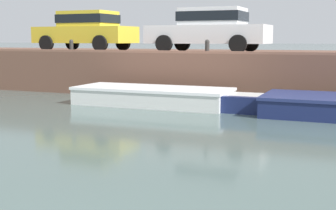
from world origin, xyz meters
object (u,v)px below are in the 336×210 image
object	(u,v)px
boat_moored_west_white	(160,97)
mooring_bollard_mid	(207,46)
car_left_inner_white	(210,28)
mooring_bollard_west	(71,45)
car_leftmost_yellow	(86,29)

from	to	relation	value
boat_moored_west_white	mooring_bollard_mid	bearing A→B (deg)	64.08
car_left_inner_white	mooring_bollard_west	xyz separation A→B (m)	(-4.72, -1.67, -0.61)
car_left_inner_white	mooring_bollard_west	distance (m)	5.04
boat_moored_west_white	car_left_inner_white	xyz separation A→B (m)	(0.43, 3.47, 2.08)
car_leftmost_yellow	mooring_bollard_west	distance (m)	1.82
car_leftmost_yellow	mooring_bollard_mid	bearing A→B (deg)	-16.62
car_leftmost_yellow	mooring_bollard_mid	xyz separation A→B (m)	(5.58, -1.67, -0.61)
boat_moored_west_white	car_leftmost_yellow	bearing A→B (deg)	143.60
car_leftmost_yellow	mooring_bollard_mid	size ratio (longest dim) A/B	9.15
mooring_bollard_west	mooring_bollard_mid	size ratio (longest dim) A/B	1.00
mooring_bollard_west	mooring_bollard_mid	world-z (taller)	same
car_left_inner_white	car_leftmost_yellow	bearing A→B (deg)	-179.98
car_leftmost_yellow	car_left_inner_white	xyz separation A→B (m)	(5.14, 0.00, 0.00)
car_leftmost_yellow	car_left_inner_white	distance (m)	5.14
boat_moored_west_white	mooring_bollard_west	size ratio (longest dim) A/B	12.54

